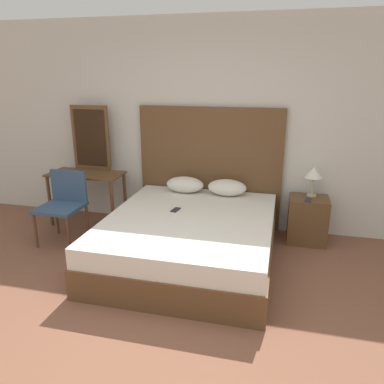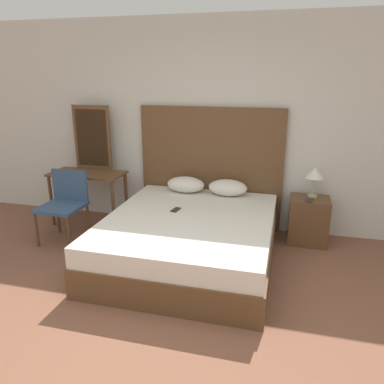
{
  "view_description": "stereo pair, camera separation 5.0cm",
  "coord_description": "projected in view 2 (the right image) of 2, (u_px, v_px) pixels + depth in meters",
  "views": [
    {
      "loc": [
        0.88,
        -2.12,
        2.01
      ],
      "look_at": [
        -0.06,
        1.66,
        0.77
      ],
      "focal_mm": 35.0,
      "sensor_mm": 36.0,
      "label": 1
    },
    {
      "loc": [
        0.93,
        -2.11,
        2.01
      ],
      "look_at": [
        -0.06,
        1.66,
        0.77
      ],
      "focal_mm": 35.0,
      "sensor_mm": 36.0,
      "label": 2
    }
  ],
  "objects": [
    {
      "name": "ground_plane",
      "position": [
        143.0,
        357.0,
        2.78
      ],
      "size": [
        16.0,
        16.0,
        0.0
      ],
      "primitive_type": "plane",
      "color": "brown"
    },
    {
      "name": "wall_back",
      "position": [
        216.0,
        126.0,
        4.86
      ],
      "size": [
        10.0,
        0.06,
        2.7
      ],
      "color": "silver",
      "rests_on": "ground_plane"
    },
    {
      "name": "bed",
      "position": [
        190.0,
        239.0,
        4.15
      ],
      "size": [
        1.81,
        2.09,
        0.52
      ],
      "color": "brown",
      "rests_on": "ground_plane"
    },
    {
      "name": "headboard",
      "position": [
        210.0,
        168.0,
        4.97
      ],
      "size": [
        1.9,
        0.05,
        1.61
      ],
      "color": "brown",
      "rests_on": "ground_plane"
    },
    {
      "name": "pillow_left",
      "position": [
        186.0,
        185.0,
        4.88
      ],
      "size": [
        0.49,
        0.31,
        0.2
      ],
      "color": "silver",
      "rests_on": "bed"
    },
    {
      "name": "pillow_right",
      "position": [
        228.0,
        188.0,
        4.75
      ],
      "size": [
        0.49,
        0.31,
        0.2
      ],
      "color": "silver",
      "rests_on": "bed"
    },
    {
      "name": "phone_on_bed",
      "position": [
        176.0,
        210.0,
        4.26
      ],
      "size": [
        0.1,
        0.16,
        0.01
      ],
      "color": "#232328",
      "rests_on": "bed"
    },
    {
      "name": "nightstand",
      "position": [
        308.0,
        220.0,
        4.59
      ],
      "size": [
        0.47,
        0.4,
        0.57
      ],
      "color": "brown",
      "rests_on": "ground_plane"
    },
    {
      "name": "table_lamp",
      "position": [
        315.0,
        174.0,
        4.49
      ],
      "size": [
        0.21,
        0.21,
        0.37
      ],
      "color": "tan",
      "rests_on": "nightstand"
    },
    {
      "name": "phone_on_nightstand",
      "position": [
        309.0,
        200.0,
        4.42
      ],
      "size": [
        0.1,
        0.16,
        0.01
      ],
      "color": "#232328",
      "rests_on": "nightstand"
    },
    {
      "name": "vanity_desk",
      "position": [
        88.0,
        181.0,
        5.11
      ],
      "size": [
        1.0,
        0.49,
        0.72
      ],
      "color": "brown",
      "rests_on": "ground_plane"
    },
    {
      "name": "vanity_mirror",
      "position": [
        92.0,
        138.0,
        5.13
      ],
      "size": [
        0.54,
        0.03,
        0.88
      ],
      "color": "brown",
      "rests_on": "vanity_desk"
    },
    {
      "name": "chair",
      "position": [
        65.0,
        201.0,
        4.63
      ],
      "size": [
        0.5,
        0.5,
        0.86
      ],
      "color": "#334C6B",
      "rests_on": "ground_plane"
    }
  ]
}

